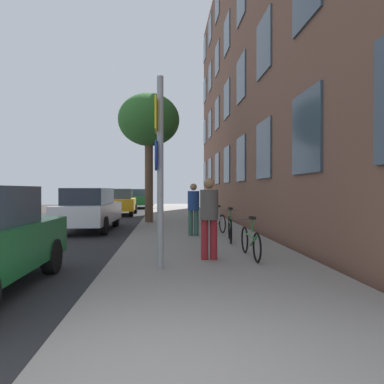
# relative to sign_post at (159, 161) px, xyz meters

# --- Properties ---
(ground_plane) EXTENTS (41.80, 41.80, 0.00)m
(ground_plane) POSITION_rel_sign_post_xyz_m (-2.42, 10.89, -2.10)
(ground_plane) COLOR #332D28
(road_asphalt) EXTENTS (7.00, 38.00, 0.01)m
(road_asphalt) POSITION_rel_sign_post_xyz_m (-4.52, 10.89, -2.09)
(road_asphalt) COLOR #232326
(road_asphalt) RESTS_ON ground
(sidewalk) EXTENTS (4.20, 38.00, 0.12)m
(sidewalk) POSITION_rel_sign_post_xyz_m (1.08, 10.89, -2.04)
(sidewalk) COLOR gray
(sidewalk) RESTS_ON ground
(building_facade) EXTENTS (0.56, 27.00, 14.94)m
(building_facade) POSITION_rel_sign_post_xyz_m (3.67, 10.39, 5.39)
(building_facade) COLOR brown
(building_facade) RESTS_ON ground
(sign_post) EXTENTS (0.16, 0.60, 3.55)m
(sign_post) POSITION_rel_sign_post_xyz_m (0.00, 0.00, 0.00)
(sign_post) COLOR gray
(sign_post) RESTS_ON sidewalk
(traffic_light) EXTENTS (0.43, 0.24, 3.87)m
(traffic_light) POSITION_rel_sign_post_xyz_m (-0.48, 21.66, 0.67)
(traffic_light) COLOR black
(traffic_light) RESTS_ON sidewalk
(tree_near) EXTENTS (2.75, 2.75, 5.77)m
(tree_near) POSITION_rel_sign_post_xyz_m (-0.63, 9.44, 2.55)
(tree_near) COLOR brown
(tree_near) RESTS_ON sidewalk
(bicycle_0) EXTENTS (0.42, 1.70, 0.89)m
(bicycle_0) POSITION_rel_sign_post_xyz_m (1.94, 0.88, -1.63)
(bicycle_0) COLOR black
(bicycle_0) RESTS_ON sidewalk
(bicycle_1) EXTENTS (0.42, 1.66, 0.96)m
(bicycle_1) POSITION_rel_sign_post_xyz_m (1.94, 3.28, -1.60)
(bicycle_1) COLOR black
(bicycle_1) RESTS_ON sidewalk
(bicycle_2) EXTENTS (0.48, 1.66, 0.91)m
(bicycle_2) POSITION_rel_sign_post_xyz_m (1.93, 5.68, -1.62)
(bicycle_2) COLOR black
(bicycle_2) RESTS_ON sidewalk
(bicycle_3) EXTENTS (0.55, 1.65, 0.92)m
(bicycle_3) POSITION_rel_sign_post_xyz_m (1.78, 8.08, -1.62)
(bicycle_3) COLOR black
(bicycle_3) RESTS_ON sidewalk
(bicycle_4) EXTENTS (0.52, 1.55, 0.90)m
(bicycle_4) POSITION_rel_sign_post_xyz_m (2.04, 10.48, -1.63)
(bicycle_4) COLOR black
(bicycle_4) RESTS_ON sidewalk
(bicycle_5) EXTENTS (0.42, 1.60, 0.90)m
(bicycle_5) POSITION_rel_sign_post_xyz_m (2.38, 12.88, -1.63)
(bicycle_5) COLOR black
(bicycle_5) RESTS_ON sidewalk
(pedestrian_0) EXTENTS (0.53, 0.53, 1.70)m
(pedestrian_0) POSITION_rel_sign_post_xyz_m (1.03, 0.73, -1.01)
(pedestrian_0) COLOR maroon
(pedestrian_0) RESTS_ON sidewalk
(pedestrian_1) EXTENTS (0.52, 0.52, 1.65)m
(pedestrian_1) POSITION_rel_sign_post_xyz_m (1.00, 4.56, -1.03)
(pedestrian_1) COLOR #33594C
(pedestrian_1) RESTS_ON sidewalk
(car_1) EXTENTS (1.85, 4.50, 1.62)m
(car_1) POSITION_rel_sign_post_xyz_m (-2.78, 7.16, -1.26)
(car_1) COLOR silver
(car_1) RESTS_ON road_asphalt
(car_2) EXTENTS (2.07, 4.14, 1.62)m
(car_2) POSITION_rel_sign_post_xyz_m (-2.73, 15.50, -1.26)
(car_2) COLOR orange
(car_2) RESTS_ON road_asphalt
(car_3) EXTENTS (2.02, 4.40, 1.62)m
(car_3) POSITION_rel_sign_post_xyz_m (-2.27, 23.83, -1.25)
(car_3) COLOR #19662D
(car_3) RESTS_ON road_asphalt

